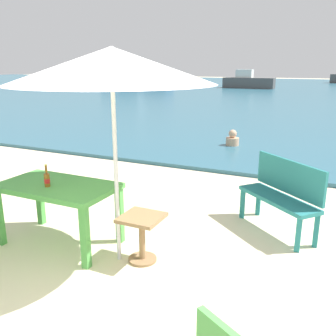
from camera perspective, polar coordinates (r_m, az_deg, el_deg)
name	(u,v)px	position (r m, az deg, el deg)	size (l,w,h in m)	color
sea_water	(323,92)	(32.06, 22.63, 10.76)	(120.00, 50.00, 0.08)	#2D6075
picnic_table_green	(58,193)	(4.63, -16.55, -3.70)	(1.40, 0.80, 0.76)	#4C9E47
beer_bottle_amber	(47,179)	(4.52, -18.08, -1.59)	(0.07, 0.07, 0.26)	brown
patio_umbrella	(112,66)	(3.83, -8.62, 15.24)	(2.10, 2.10, 2.30)	silver
side_table_wood	(142,232)	(4.16, -4.01, -9.71)	(0.44, 0.44, 0.54)	olive
bench_teal_center	(282,192)	(5.04, 17.13, -3.48)	(1.15, 1.05, 0.95)	#237275
swimmer_person	(232,139)	(9.87, 9.86, 4.37)	(0.34, 0.34, 0.41)	tan
boat_sailboat	(248,81)	(33.92, 12.17, 12.84)	(4.38, 1.19, 1.59)	#4C4C4C
boat_cargo_ship	(135,75)	(38.47, -5.05, 13.99)	(7.31, 1.99, 2.66)	navy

